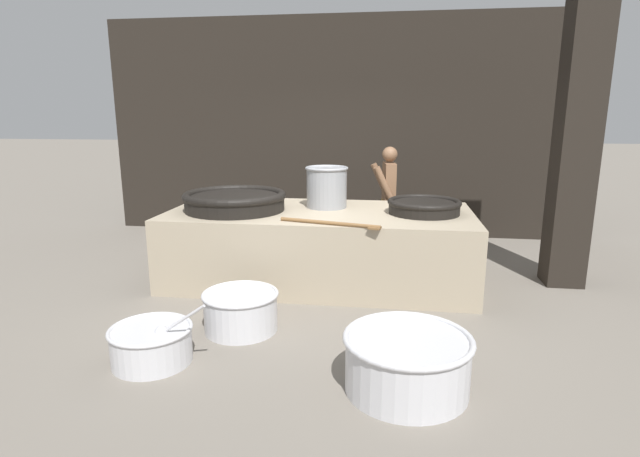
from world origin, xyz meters
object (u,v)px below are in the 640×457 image
Objects in this scene: giant_wok_near at (235,200)px; prep_bowl_meat at (241,309)px; cook at (388,196)px; prep_bowl_extra at (407,360)px; stock_pot at (327,186)px; giant_wok_far at (424,206)px; prep_bowl_vegetables at (152,343)px.

giant_wok_near reaches higher than prep_bowl_meat.
prep_bowl_meat is (0.48, -1.43, -0.78)m from giant_wok_near.
cook is at bearing 65.60° from prep_bowl_meat.
stock_pot is at bearing 109.63° from prep_bowl_extra.
giant_wok_near is at bearing -161.16° from stock_pot.
giant_wok_far is at bearing 99.85° from cook.
giant_wok_near is 1.45× the size of giant_wok_far.
giant_wok_near is at bearing 108.55° from prep_bowl_meat.
giant_wok_near reaches higher than giant_wok_far.
cook is (0.74, 1.12, -0.29)m from stock_pot.
giant_wok_far reaches higher than prep_bowl_extra.
giant_wok_far is at bearing 84.53° from prep_bowl_extra.
prep_bowl_meat is at bearing 58.03° from cook.
prep_bowl_vegetables reaches higher than prep_bowl_meat.
cook reaches higher than prep_bowl_meat.
prep_bowl_extra is (0.20, -3.75, -0.60)m from cook.
prep_bowl_extra is at bearing -95.47° from giant_wok_far.
stock_pot reaches higher than prep_bowl_meat.
prep_bowl_vegetables reaches higher than prep_bowl_extra.
giant_wok_far is 1.18× the size of prep_bowl_meat.
giant_wok_near is 2.32× the size of stock_pot.
giant_wok_near is 1.71× the size of prep_bowl_meat.
giant_wok_near is 2.23m from giant_wok_far.
stock_pot reaches higher than prep_bowl_vegetables.
stock_pot is 2.93m from prep_bowl_extra.
giant_wok_near is 3.11m from prep_bowl_extra.
stock_pot reaches higher than giant_wok_near.
prep_bowl_meat is 1.73m from prep_bowl_extra.
giant_wok_far is 1.42m from cook.
cook is 2.14× the size of prep_bowl_meat.
prep_bowl_vegetables is at bearing -135.26° from giant_wok_far.
prep_bowl_vegetables is at bearing -114.05° from stock_pot.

